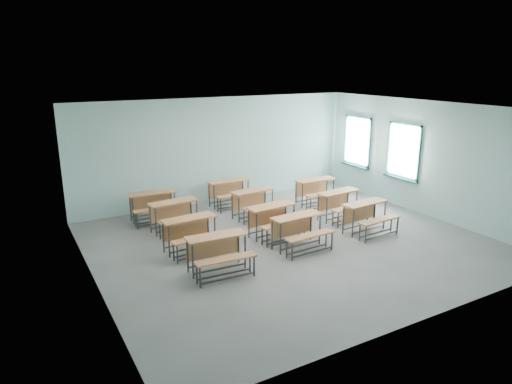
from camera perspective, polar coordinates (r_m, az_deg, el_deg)
room at (r=10.68m, az=4.68°, el=1.86°), size 9.04×8.04×3.24m
desk_unit_r0c0 at (r=9.39m, az=-4.71°, el=-7.07°), size 1.29×0.91×0.78m
desk_unit_r0c1 at (r=10.58m, az=5.46°, el=-4.40°), size 1.29×0.91×0.78m
desk_unit_r0c2 at (r=11.85m, az=13.82°, el=-2.56°), size 1.31×0.94×0.78m
desk_unit_r1c0 at (r=10.49m, az=-8.09°, el=-4.67°), size 1.30×0.92×0.78m
desk_unit_r1c1 at (r=11.26m, az=2.32°, el=-3.06°), size 1.32×0.94×0.78m
desk_unit_r1c2 at (r=12.71m, az=10.56°, el=-1.11°), size 1.33×0.96×0.78m
desk_unit_r2c0 at (r=11.78m, az=-10.00°, el=-2.45°), size 1.33×0.96×0.78m
desk_unit_r2c1 at (r=12.61m, az=-0.13°, el=-0.97°), size 1.34×0.98×0.78m
desk_unit_r2c2 at (r=13.90m, az=7.66°, el=0.48°), size 1.26×0.86×0.78m
desk_unit_r3c0 at (r=12.69m, az=-12.68°, el=-1.27°), size 1.29×0.90×0.78m
desk_unit_r3c1 at (r=13.66m, az=-3.20°, el=0.33°), size 1.26×0.86×0.78m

